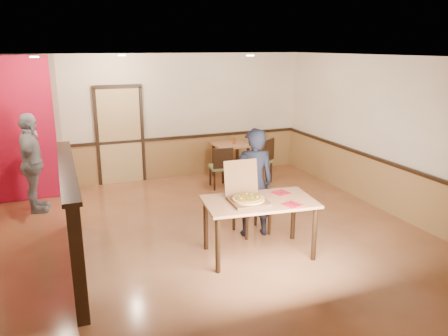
% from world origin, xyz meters
% --- Properties ---
extents(floor, '(7.00, 7.00, 0.00)m').
position_xyz_m(floor, '(0.00, 0.00, 0.00)').
color(floor, '#B67046').
rests_on(floor, ground).
extents(ceiling, '(7.00, 7.00, 0.00)m').
position_xyz_m(ceiling, '(0.00, 0.00, 2.80)').
color(ceiling, black).
rests_on(ceiling, wall_back).
extents(wall_back, '(7.00, 0.00, 7.00)m').
position_xyz_m(wall_back, '(0.00, 3.50, 1.40)').
color(wall_back, '#FBE9C5').
rests_on(wall_back, floor).
extents(wall_right, '(0.00, 7.00, 7.00)m').
position_xyz_m(wall_right, '(3.50, 0.00, 1.40)').
color(wall_right, '#FBE9C5').
rests_on(wall_right, floor).
extents(wainscot_back, '(7.00, 0.04, 0.90)m').
position_xyz_m(wainscot_back, '(0.00, 3.47, 0.45)').
color(wainscot_back, olive).
rests_on(wainscot_back, floor).
extents(chair_rail_back, '(7.00, 0.06, 0.06)m').
position_xyz_m(chair_rail_back, '(0.00, 3.45, 0.92)').
color(chair_rail_back, black).
rests_on(chair_rail_back, wall_back).
extents(wainscot_right, '(0.04, 7.00, 0.90)m').
position_xyz_m(wainscot_right, '(3.47, 0.00, 0.45)').
color(wainscot_right, olive).
rests_on(wainscot_right, floor).
extents(chair_rail_right, '(0.06, 7.00, 0.06)m').
position_xyz_m(chair_rail_right, '(3.45, 0.00, 0.92)').
color(chair_rail_right, black).
rests_on(chair_rail_right, wall_right).
extents(back_door, '(0.90, 0.06, 2.10)m').
position_xyz_m(back_door, '(-0.80, 3.46, 1.05)').
color(back_door, '#D8B56F').
rests_on(back_door, wall_back).
extents(booth_partition, '(0.20, 3.10, 1.44)m').
position_xyz_m(booth_partition, '(-2.00, -0.20, 0.74)').
color(booth_partition, black).
rests_on(booth_partition, floor).
extents(red_accent_panel, '(1.60, 0.20, 2.78)m').
position_xyz_m(red_accent_panel, '(-2.90, 3.00, 1.40)').
color(red_accent_panel, '#AC0C2A').
rests_on(red_accent_panel, floor).
extents(spot_a, '(0.14, 0.14, 0.02)m').
position_xyz_m(spot_a, '(-2.30, 1.80, 2.78)').
color(spot_a, '#FFE8B2').
rests_on(spot_a, ceiling).
extents(spot_b, '(0.14, 0.14, 0.02)m').
position_xyz_m(spot_b, '(-0.80, 2.50, 2.78)').
color(spot_b, '#FFE8B2').
rests_on(spot_b, ceiling).
extents(spot_c, '(0.14, 0.14, 0.02)m').
position_xyz_m(spot_c, '(1.40, 1.50, 2.78)').
color(spot_c, '#FFE8B2').
rests_on(spot_c, ceiling).
extents(main_table, '(1.65, 1.06, 0.84)m').
position_xyz_m(main_table, '(0.51, -0.84, 0.73)').
color(main_table, '#B1734A').
rests_on(main_table, floor).
extents(diner_chair, '(0.56, 0.56, 1.03)m').
position_xyz_m(diner_chair, '(0.74, -0.01, 0.56)').
color(diner_chair, olive).
rests_on(diner_chair, floor).
extents(side_chair_left, '(0.49, 0.49, 0.91)m').
position_xyz_m(side_chair_left, '(1.11, 2.25, 0.50)').
color(side_chair_left, olive).
rests_on(side_chair_left, floor).
extents(side_chair_right, '(0.70, 0.70, 1.01)m').
position_xyz_m(side_chair_right, '(2.06, 2.26, 0.55)').
color(side_chair_right, olive).
rests_on(side_chair_right, floor).
extents(side_table, '(0.76, 0.76, 0.81)m').
position_xyz_m(side_table, '(1.57, 2.87, 0.63)').
color(side_table, '#B1734A').
rests_on(side_table, floor).
extents(diner, '(0.71, 0.54, 1.75)m').
position_xyz_m(diner, '(0.74, -0.16, 0.88)').
color(diner, black).
rests_on(diner, floor).
extents(passerby, '(0.55, 1.11, 1.82)m').
position_xyz_m(passerby, '(-2.55, 2.22, 0.91)').
color(passerby, gray).
rests_on(passerby, floor).
extents(pizza_box, '(0.53, 0.62, 0.54)m').
position_xyz_m(pizza_box, '(0.33, -0.81, 0.91)').
color(pizza_box, brown).
rests_on(pizza_box, main_table).
extents(pizza, '(0.46, 0.46, 0.03)m').
position_xyz_m(pizza, '(0.33, -0.87, 0.89)').
color(pizza, '#E8A454').
rests_on(pizza, pizza_box).
extents(napkin_near, '(0.29, 0.29, 0.01)m').
position_xyz_m(napkin_near, '(0.86, -1.16, 0.84)').
color(napkin_near, red).
rests_on(napkin_near, main_table).
extents(napkin_far, '(0.27, 0.27, 0.01)m').
position_xyz_m(napkin_far, '(0.95, -0.66, 0.84)').
color(napkin_far, red).
rests_on(napkin_far, main_table).
extents(condiment, '(0.06, 0.06, 0.16)m').
position_xyz_m(condiment, '(1.64, 2.84, 0.89)').
color(condiment, brown).
rests_on(condiment, side_table).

